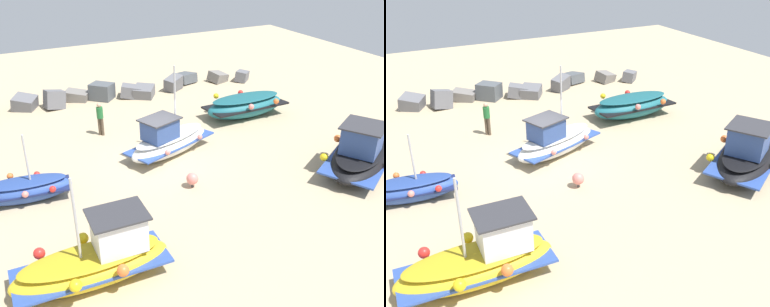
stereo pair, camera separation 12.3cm
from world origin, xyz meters
TOP-DOWN VIEW (x-y plane):
  - ground_plane at (0.00, 0.00)m, footprint 46.39×46.39m
  - fishing_boat_0 at (-5.71, -0.81)m, footprint 3.57×1.73m
  - fishing_boat_1 at (6.43, 2.63)m, footprint 4.68×2.50m
  - fishing_boat_2 at (0.76, 0.33)m, footprint 4.74×3.06m
  - fishing_boat_3 at (-4.55, -6.18)m, footprint 4.73×2.38m
  - fishing_boat_4 at (7.50, -4.69)m, footprint 5.66×4.51m
  - person_walking at (-1.35, 3.80)m, footprint 0.32×0.32m
  - breakwater_rocks at (-0.08, 8.74)m, footprint 20.26×3.13m
  - mooring_buoy_0 at (0.35, -2.80)m, footprint 0.49×0.49m

SIDE VIEW (x-z plane):
  - ground_plane at x=0.00m, z-range 0.00..0.00m
  - mooring_buoy_0 at x=0.35m, z-range 0.07..0.69m
  - breakwater_rocks at x=-0.08m, z-range -0.25..1.06m
  - fishing_boat_0 at x=-5.71m, z-range -0.87..1.85m
  - fishing_boat_1 at x=6.43m, z-range 0.00..1.26m
  - fishing_boat_2 at x=0.76m, z-range -1.37..2.70m
  - fishing_boat_3 at x=-4.55m, z-range -1.09..2.48m
  - fishing_boat_4 at x=7.50m, z-range -0.40..1.80m
  - person_walking at x=-1.35m, z-range 0.13..1.83m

